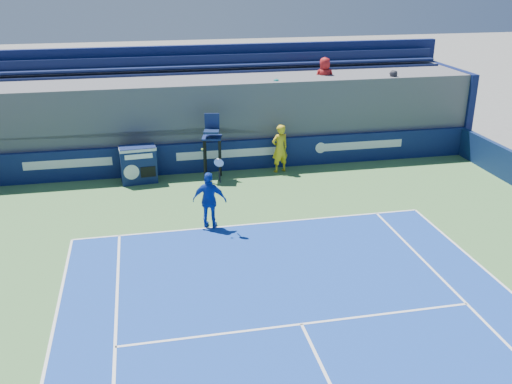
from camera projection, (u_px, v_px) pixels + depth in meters
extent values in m
imported|color=gold|center=(280.00, 148.00, 22.10)|extent=(0.79, 0.63, 1.90)
cube|color=white|center=(254.00, 224.00, 17.88)|extent=(10.97, 0.07, 0.00)
cube|color=white|center=(301.00, 324.00, 12.89)|extent=(8.23, 0.07, 0.00)
cube|color=#0D194B|center=(227.00, 156.00, 22.41)|extent=(20.40, 0.20, 1.20)
cube|color=white|center=(68.00, 164.00, 21.14)|extent=(3.20, 0.01, 0.32)
cube|color=white|center=(228.00, 154.00, 22.27)|extent=(4.00, 0.01, 0.32)
cube|color=white|center=(360.00, 145.00, 23.30)|extent=(3.60, 0.01, 0.32)
cylinder|color=white|center=(321.00, 148.00, 22.98)|extent=(0.44, 0.01, 0.44)
cube|color=#0E1A46|center=(138.00, 164.00, 21.12)|extent=(1.36, 0.82, 1.40)
cube|color=silver|center=(137.00, 148.00, 20.89)|extent=(1.38, 0.84, 0.10)
cylinder|color=silver|center=(132.00, 172.00, 20.78)|extent=(0.56, 0.07, 0.56)
cube|color=black|center=(148.00, 172.00, 20.96)|extent=(0.55, 0.07, 0.40)
cube|color=white|center=(139.00, 157.00, 20.65)|extent=(1.00, 0.10, 0.18)
cylinder|color=black|center=(204.00, 161.00, 21.18)|extent=(0.08, 0.08, 1.60)
cylinder|color=black|center=(219.00, 161.00, 21.17)|extent=(0.08, 0.08, 1.60)
cylinder|color=black|center=(206.00, 156.00, 21.70)|extent=(0.08, 0.08, 1.60)
cylinder|color=black|center=(220.00, 156.00, 21.69)|extent=(0.08, 0.08, 1.60)
cube|color=#101C50|center=(212.00, 137.00, 21.13)|extent=(0.83, 0.83, 0.06)
cube|color=#122045|center=(211.00, 132.00, 20.94)|extent=(0.63, 0.56, 0.08)
cube|color=#131E4A|center=(212.00, 121.00, 21.17)|extent=(0.55, 0.18, 0.60)
imported|color=#153AAC|center=(210.00, 200.00, 17.36)|extent=(1.13, 0.73, 1.79)
cylinder|color=black|center=(220.00, 177.00, 16.96)|extent=(0.09, 0.15, 0.39)
torus|color=silver|center=(219.00, 163.00, 16.72)|extent=(0.32, 0.22, 0.29)
cylinder|color=silver|center=(219.00, 163.00, 16.72)|extent=(0.26, 0.17, 0.24)
sphere|color=#C3DC31|center=(202.00, 149.00, 16.69)|extent=(0.07, 0.07, 0.07)
cube|color=#56565C|center=(220.00, 117.00, 23.73)|extent=(20.40, 3.60, 3.38)
cube|color=#56565C|center=(225.00, 131.00, 22.58)|extent=(20.40, 0.90, 0.55)
cube|color=#121C45|center=(225.00, 120.00, 22.32)|extent=(20.00, 0.45, 0.08)
cube|color=#121C45|center=(224.00, 113.00, 22.47)|extent=(20.00, 0.06, 0.45)
cube|color=#56565C|center=(221.00, 112.00, 23.20)|extent=(20.40, 0.90, 0.55)
cube|color=#121C45|center=(221.00, 101.00, 22.93)|extent=(20.00, 0.45, 0.08)
cube|color=#121C45|center=(220.00, 94.00, 23.09)|extent=(20.00, 0.06, 0.45)
cube|color=#56565C|center=(218.00, 94.00, 23.81)|extent=(20.40, 0.90, 0.55)
cube|color=#121C45|center=(218.00, 83.00, 23.55)|extent=(20.00, 0.45, 0.08)
cube|color=#121C45|center=(217.00, 77.00, 23.70)|extent=(20.00, 0.06, 0.45)
cube|color=#56565C|center=(214.00, 77.00, 24.43)|extent=(20.40, 0.90, 0.55)
cube|color=#121C45|center=(214.00, 66.00, 24.16)|extent=(20.00, 0.45, 0.08)
cube|color=#121C45|center=(214.00, 60.00, 24.32)|extent=(20.00, 0.06, 0.45)
cube|color=#0C1647|center=(213.00, 95.00, 25.32)|extent=(20.80, 0.30, 4.40)
cube|color=#0C1647|center=(447.00, 105.00, 25.67)|extent=(0.30, 3.90, 3.40)
imported|color=yellow|center=(58.00, 111.00, 20.97)|extent=(0.81, 0.65, 1.60)
imported|color=silver|center=(173.00, 107.00, 21.77)|extent=(1.05, 0.69, 1.53)
imported|color=teal|center=(276.00, 100.00, 22.51)|extent=(1.00, 0.45, 1.69)
imported|color=#A81819|center=(324.00, 79.00, 23.53)|extent=(0.89, 0.60, 1.77)
imported|color=black|center=(391.00, 93.00, 23.38)|extent=(0.73, 0.54, 1.86)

